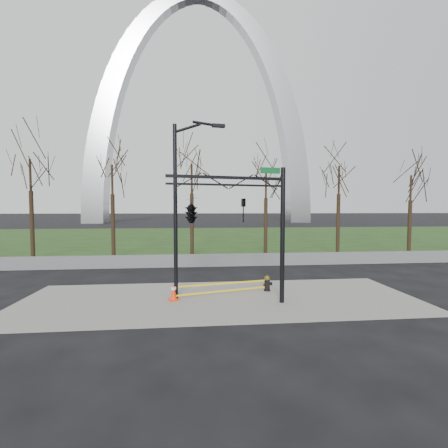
{
  "coord_description": "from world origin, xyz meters",
  "views": [
    {
      "loc": [
        -1.1,
        -13.45,
        4.23
      ],
      "look_at": [
        0.36,
        2.0,
        3.42
      ],
      "focal_mm": 23.74,
      "sensor_mm": 36.0,
      "label": 1
    }
  ],
  "objects": [
    {
      "name": "traffic_cone",
      "position": [
        -2.13,
        -0.15,
        0.48
      ],
      "size": [
        0.53,
        0.53,
        0.77
      ],
      "rotation": [
        0.0,
        0.0,
        0.44
      ],
      "color": "#FF380D",
      "rests_on": "sidewalk"
    },
    {
      "name": "grass_strip",
      "position": [
        0.0,
        30.0,
        0.03
      ],
      "size": [
        120.0,
        40.0,
        0.06
      ],
      "primitive_type": "cube",
      "color": "#1B3915",
      "rests_on": "ground"
    },
    {
      "name": "gateway_arch",
      "position": [
        0.0,
        75.0,
        32.5
      ],
      "size": [
        66.0,
        6.0,
        65.0
      ],
      "primitive_type": null,
      "color": "#B4B6BB",
      "rests_on": "ground"
    },
    {
      "name": "ground",
      "position": [
        0.0,
        0.0,
        0.0
      ],
      "size": [
        500.0,
        500.0,
        0.0
      ],
      "primitive_type": "plane",
      "color": "black",
      "rests_on": "ground"
    },
    {
      "name": "traffic_signal_mast",
      "position": [
        -0.54,
        -1.45,
        4.15
      ],
      "size": [
        5.04,
        2.54,
        6.0
      ],
      "rotation": [
        0.0,
        0.0,
        0.17
      ],
      "color": "black",
      "rests_on": "ground"
    },
    {
      "name": "sidewalk",
      "position": [
        0.0,
        0.0,
        0.05
      ],
      "size": [
        18.0,
        6.0,
        0.1
      ],
      "primitive_type": "cube",
      "color": "slate",
      "rests_on": "ground"
    },
    {
      "name": "guardrail",
      "position": [
        0.0,
        8.0,
        0.45
      ],
      "size": [
        60.0,
        0.3,
        0.9
      ],
      "primitive_type": "cube",
      "color": "#59595B",
      "rests_on": "ground"
    },
    {
      "name": "street_light",
      "position": [
        -1.8,
        0.15,
        4.69
      ],
      "size": [
        2.38,
        0.5,
        8.21
      ],
      "rotation": [
        0.0,
        0.0,
        0.13
      ],
      "color": "black",
      "rests_on": "ground"
    },
    {
      "name": "caution_tape",
      "position": [
        0.18,
        0.48,
        0.46
      ],
      "size": [
        4.57,
        1.13,
        0.42
      ],
      "color": "yellow",
      "rests_on": "ground"
    },
    {
      "name": "fire_hydrant",
      "position": [
        2.46,
        0.98,
        0.47
      ],
      "size": [
        0.51,
        0.33,
        0.81
      ],
      "rotation": [
        0.0,
        0.0,
        0.3
      ],
      "color": "black",
      "rests_on": "sidewalk"
    },
    {
      "name": "tree_row",
      "position": [
        1.81,
        12.0,
        4.44
      ],
      "size": [
        49.61,
        4.0,
        8.88
      ],
      "color": "black",
      "rests_on": "ground"
    }
  ]
}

